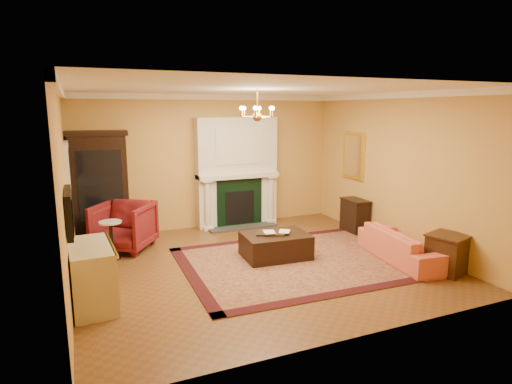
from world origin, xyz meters
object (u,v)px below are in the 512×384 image
china_cabinet (100,189)px  end_table (447,255)px  commode (92,275)px  pedestal_table (111,237)px  console_table (355,216)px  wingback_armchair (124,224)px  coral_sofa (403,240)px  leather_ottoman (275,245)px

china_cabinet → end_table: (5.12, -4.11, -0.77)m
china_cabinet → commode: 3.17m
pedestal_table → end_table: size_ratio=1.14×
china_cabinet → end_table: size_ratio=3.48×
console_table → commode: bearing=-162.6°
wingback_armchair → commode: size_ratio=0.88×
coral_sofa → console_table: 1.91m
leather_ottoman → coral_sofa: bearing=-23.4°
console_table → leather_ottoman: bearing=-158.9°
end_table → coral_sofa: bearing=109.0°
coral_sofa → console_table: bearing=-2.0°
coral_sofa → end_table: bearing=-153.4°
commode → leather_ottoman: 3.25m
commode → end_table: (5.45, -1.03, -0.12)m
coral_sofa → commode: bearing=94.3°
coral_sofa → end_table: coral_sofa is taller
pedestal_table → console_table: 5.11m
commode → wingback_armchair: bearing=71.1°
china_cabinet → leather_ottoman: (2.83, -2.34, -0.85)m
pedestal_table → commode: commode is taller
wingback_armchair → leather_ottoman: wingback_armchair is taller
commode → coral_sofa: size_ratio=0.60×
wingback_armchair → commode: wingback_armchair is taller
coral_sofa → leather_ottoman: (-2.04, 1.03, -0.14)m
wingback_armchair → china_cabinet: bearing=148.5°
commode → end_table: commode is taller
commode → console_table: size_ratio=1.63×
leather_ottoman → console_table: bearing=23.4°
leather_ottoman → china_cabinet: bearing=144.0°
end_table → leather_ottoman: end_table is taller
end_table → leather_ottoman: 2.90m
china_cabinet → end_table: china_cabinet is taller
commode → leather_ottoman: (3.16, 0.74, -0.20)m
coral_sofa → pedestal_table: bearing=73.8°
wingback_armchair → coral_sofa: wingback_armchair is taller
china_cabinet → coral_sofa: bearing=-32.3°
end_table → leather_ottoman: size_ratio=0.53×
commode → end_table: bearing=-13.4°
pedestal_table → leather_ottoman: 2.96m
china_cabinet → end_table: bearing=-36.3°
console_table → pedestal_table: bearing=178.7°
china_cabinet → leather_ottoman: china_cabinet is taller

